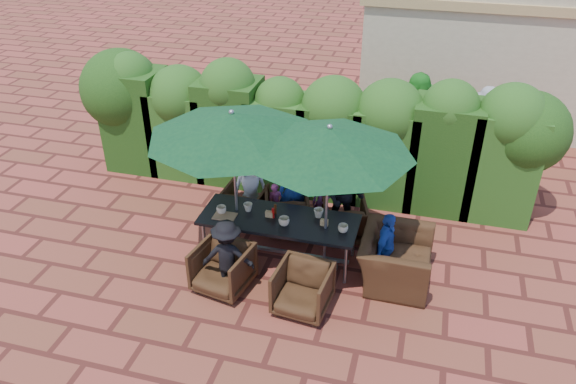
% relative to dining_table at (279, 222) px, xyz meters
% --- Properties ---
extents(ground, '(80.00, 80.00, 0.00)m').
position_rel_dining_table_xyz_m(ground, '(-0.13, -0.01, -0.68)').
color(ground, maroon).
rests_on(ground, ground).
extents(dining_table, '(2.47, 0.90, 0.75)m').
position_rel_dining_table_xyz_m(dining_table, '(0.00, 0.00, 0.00)').
color(dining_table, black).
rests_on(dining_table, ground).
extents(umbrella_left, '(2.58, 2.58, 2.46)m').
position_rel_dining_table_xyz_m(umbrella_left, '(-0.72, 0.07, 1.54)').
color(umbrella_left, gray).
rests_on(umbrella_left, ground).
extents(umbrella_right, '(2.44, 2.44, 2.46)m').
position_rel_dining_table_xyz_m(umbrella_right, '(0.75, -0.06, 1.54)').
color(umbrella_right, gray).
rests_on(umbrella_right, ground).
extents(chair_far_left, '(0.74, 0.70, 0.73)m').
position_rel_dining_table_xyz_m(chair_far_left, '(-0.87, 0.85, -0.31)').
color(chair_far_left, black).
rests_on(chair_far_left, ground).
extents(chair_far_mid, '(0.92, 0.89, 0.76)m').
position_rel_dining_table_xyz_m(chair_far_mid, '(-0.11, 0.85, -0.30)').
color(chair_far_mid, black).
rests_on(chair_far_mid, ground).
extents(chair_far_right, '(0.88, 0.85, 0.74)m').
position_rel_dining_table_xyz_m(chair_far_right, '(0.90, 0.84, -0.31)').
color(chair_far_right, black).
rests_on(chair_far_right, ground).
extents(chair_near_left, '(0.89, 0.85, 0.79)m').
position_rel_dining_table_xyz_m(chair_near_left, '(-0.61, -0.92, -0.28)').
color(chair_near_left, black).
rests_on(chair_near_left, ground).
extents(chair_near_right, '(0.81, 0.77, 0.77)m').
position_rel_dining_table_xyz_m(chair_near_right, '(0.65, -1.05, -0.29)').
color(chair_near_right, black).
rests_on(chair_near_right, ground).
extents(chair_end_right, '(0.78, 1.19, 1.04)m').
position_rel_dining_table_xyz_m(chair_end_right, '(1.84, -0.08, -0.16)').
color(chair_end_right, black).
rests_on(chair_end_right, ground).
extents(adult_far_left, '(0.67, 0.52, 1.19)m').
position_rel_dining_table_xyz_m(adult_far_left, '(-0.82, 1.03, -0.08)').
color(adult_far_left, white).
rests_on(adult_far_left, ground).
extents(adult_far_mid, '(0.58, 0.52, 1.38)m').
position_rel_dining_table_xyz_m(adult_far_mid, '(-0.02, 0.98, 0.01)').
color(adult_far_mid, '#1E43A3').
rests_on(adult_far_mid, ground).
extents(adult_far_right, '(0.66, 0.42, 1.35)m').
position_rel_dining_table_xyz_m(adult_far_right, '(0.85, 1.03, -0.00)').
color(adult_far_right, black).
rests_on(adult_far_right, ground).
extents(adult_near_left, '(0.81, 0.46, 1.19)m').
position_rel_dining_table_xyz_m(adult_near_left, '(-0.52, -0.92, -0.08)').
color(adult_near_left, black).
rests_on(adult_near_left, ground).
extents(adult_end_right, '(0.47, 0.73, 1.14)m').
position_rel_dining_table_xyz_m(adult_end_right, '(1.68, -0.05, -0.11)').
color(adult_end_right, '#1E43A3').
rests_on(adult_end_right, ground).
extents(child_left, '(0.33, 0.30, 0.75)m').
position_rel_dining_table_xyz_m(child_left, '(-0.34, 0.96, -0.30)').
color(child_left, '#EB53A2').
rests_on(child_left, ground).
extents(child_right, '(0.36, 0.31, 0.89)m').
position_rel_dining_table_xyz_m(child_right, '(0.44, 1.10, -0.23)').
color(child_right, '#A251AF').
rests_on(child_right, ground).
extents(pedestrian_a, '(1.74, 0.72, 1.83)m').
position_rel_dining_table_xyz_m(pedestrian_a, '(1.76, 4.28, 0.24)').
color(pedestrian_a, green).
rests_on(pedestrian_a, ground).
extents(pedestrian_b, '(0.79, 0.54, 1.54)m').
position_rel_dining_table_xyz_m(pedestrian_b, '(2.55, 4.49, 0.09)').
color(pedestrian_b, '#EB53A2').
rests_on(pedestrian_b, ground).
extents(pedestrian_c, '(1.10, 0.64, 1.61)m').
position_rel_dining_table_xyz_m(pedestrian_c, '(3.18, 4.42, 0.13)').
color(pedestrian_c, gray).
rests_on(pedestrian_c, ground).
extents(cup_a, '(0.16, 0.16, 0.12)m').
position_rel_dining_table_xyz_m(cup_a, '(-0.91, -0.09, 0.14)').
color(cup_a, beige).
rests_on(cup_a, dining_table).
extents(cup_b, '(0.14, 0.14, 0.13)m').
position_rel_dining_table_xyz_m(cup_b, '(-0.53, 0.08, 0.14)').
color(cup_b, beige).
rests_on(cup_b, dining_table).
extents(cup_c, '(0.17, 0.17, 0.13)m').
position_rel_dining_table_xyz_m(cup_c, '(0.12, -0.15, 0.14)').
color(cup_c, beige).
rests_on(cup_c, dining_table).
extents(cup_d, '(0.15, 0.15, 0.14)m').
position_rel_dining_table_xyz_m(cup_d, '(0.58, 0.20, 0.15)').
color(cup_d, beige).
rests_on(cup_d, dining_table).
extents(cup_e, '(0.16, 0.16, 0.12)m').
position_rel_dining_table_xyz_m(cup_e, '(1.02, -0.09, 0.14)').
color(cup_e, beige).
rests_on(cup_e, dining_table).
extents(ketchup_bottle, '(0.04, 0.04, 0.17)m').
position_rel_dining_table_xyz_m(ketchup_bottle, '(-0.09, -0.00, 0.16)').
color(ketchup_bottle, '#B20C0A').
rests_on(ketchup_bottle, dining_table).
extents(sauce_bottle, '(0.04, 0.04, 0.17)m').
position_rel_dining_table_xyz_m(sauce_bottle, '(-0.10, 0.12, 0.16)').
color(sauce_bottle, '#4C230C').
rests_on(sauce_bottle, dining_table).
extents(serving_tray, '(0.35, 0.25, 0.02)m').
position_rel_dining_table_xyz_m(serving_tray, '(-0.83, -0.17, 0.08)').
color(serving_tray, '#946D47').
rests_on(serving_tray, dining_table).
extents(number_block_left, '(0.12, 0.06, 0.10)m').
position_rel_dining_table_xyz_m(number_block_left, '(-0.16, 0.01, 0.12)').
color(number_block_left, '#DDB671').
rests_on(number_block_left, dining_table).
extents(number_block_right, '(0.12, 0.06, 0.10)m').
position_rel_dining_table_xyz_m(number_block_right, '(0.72, 0.00, 0.12)').
color(number_block_right, '#DDB671').
rests_on(number_block_right, dining_table).
extents(hedge_wall, '(9.10, 1.60, 2.45)m').
position_rel_dining_table_xyz_m(hedge_wall, '(-0.21, 2.31, 0.66)').
color(hedge_wall, black).
rests_on(hedge_wall, ground).
extents(building, '(6.20, 3.08, 3.20)m').
position_rel_dining_table_xyz_m(building, '(3.37, 6.98, 0.93)').
color(building, beige).
rests_on(building, ground).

